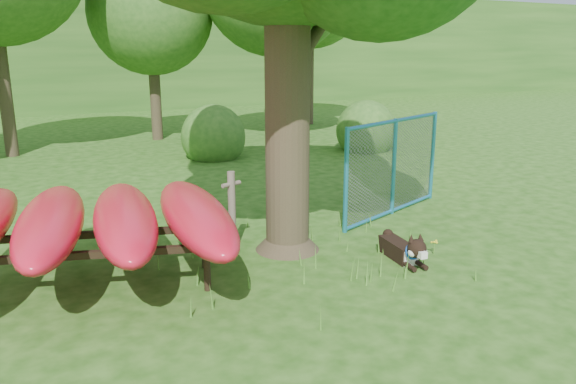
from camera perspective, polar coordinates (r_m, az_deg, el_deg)
name	(u,v)px	position (r m, az deg, el deg)	size (l,w,h in m)	color
ground	(318,289)	(7.35, 3.08, -9.84)	(80.00, 80.00, 0.00)	#1C460E
wooden_post	(232,210)	(8.47, -5.72, -1.81)	(0.34, 0.17, 1.25)	brown
kayak_rack	(88,221)	(7.55, -19.63, -2.81)	(3.95, 4.26, 1.16)	black
husky_dog	(404,250)	(8.34, 11.75, -5.74)	(0.41, 1.16, 0.52)	black
fence_section	(394,167)	(10.50, 10.69, 2.52)	(2.89, 1.12, 2.97)	teal
wildflower_clump	(435,243)	(8.72, 14.66, -5.05)	(0.10, 0.10, 0.23)	#4F892D
bg_tree_c	(151,12)	(19.40, -13.79, 17.30)	(4.00, 4.00, 6.12)	#33291C
shrub_right	(365,150)	(17.24, 7.86, 4.25)	(1.80, 1.80, 1.80)	#2C5B1D
shrub_mid	(214,158)	(16.00, -7.52, 3.47)	(1.80, 1.80, 1.80)	#2C5B1D
wooded_hillside	(52,48)	(33.89, -22.86, 13.36)	(80.00, 12.00, 6.00)	#2C5B1D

